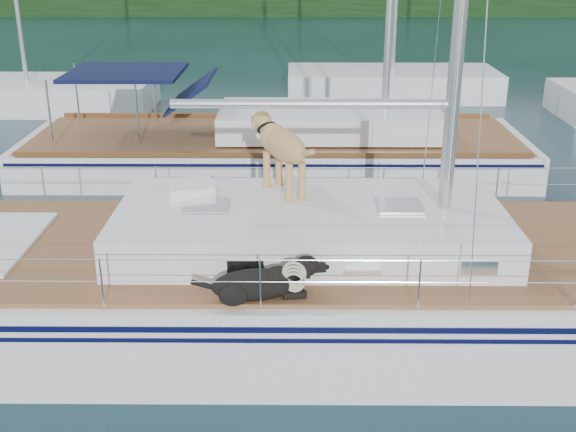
{
  "coord_description": "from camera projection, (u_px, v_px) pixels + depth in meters",
  "views": [
    {
      "loc": [
        0.57,
        -9.09,
        5.18
      ],
      "look_at": [
        0.5,
        0.2,
        1.6
      ],
      "focal_mm": 45.0,
      "sensor_mm": 36.0,
      "label": 1
    }
  ],
  "objects": [
    {
      "name": "neighbor_sailboat",
      "position": [
        280.0,
        157.0,
        16.11
      ],
      "size": [
        11.0,
        3.5,
        13.3
      ],
      "color": "white",
      "rests_on": "ground"
    },
    {
      "name": "bg_boat_center",
      "position": [
        392.0,
        84.0,
        25.09
      ],
      "size": [
        7.2,
        3.0,
        11.65
      ],
      "color": "white",
      "rests_on": "ground"
    },
    {
      "name": "shore_bank",
      "position": [
        286.0,
        5.0,
        53.24
      ],
      "size": [
        92.0,
        1.0,
        1.2
      ],
      "primitive_type": "cube",
      "color": "#595147",
      "rests_on": "ground"
    },
    {
      "name": "main_sailboat",
      "position": [
        259.0,
        282.0,
        10.1
      ],
      "size": [
        12.0,
        3.8,
        14.01
      ],
      "color": "white",
      "rests_on": "ground"
    },
    {
      "name": "ground",
      "position": [
        253.0,
        325.0,
        10.35
      ],
      "size": [
        120.0,
        120.0,
        0.0
      ],
      "primitive_type": "plane",
      "color": "black",
      "rests_on": "ground"
    },
    {
      "name": "bg_boat_west",
      "position": [
        29.0,
        95.0,
        23.3
      ],
      "size": [
        8.0,
        3.0,
        11.65
      ],
      "color": "white",
      "rests_on": "ground"
    }
  ]
}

